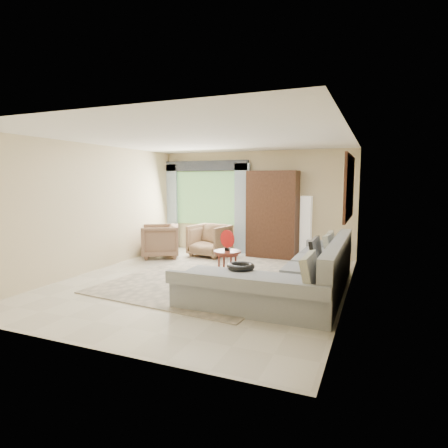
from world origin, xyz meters
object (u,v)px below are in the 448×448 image
at_px(sectional_sofa, 299,279).
at_px(armoire, 273,214).
at_px(coffee_table, 227,264).
at_px(potted_plant, 169,241).
at_px(floor_lamp, 306,228).
at_px(armchair_left, 160,241).
at_px(tv_screen, 316,253).
at_px(armchair_right, 210,240).

relative_size(sectional_sofa, armoire, 1.65).
distance_m(coffee_table, potted_plant, 3.01).
xyz_separation_m(sectional_sofa, floor_lamp, (-0.43, 2.96, 0.47)).
bearing_deg(floor_lamp, armoire, -175.71).
bearing_deg(armchair_left, potted_plant, 161.13).
relative_size(armoire, floor_lamp, 1.40).
relative_size(tv_screen, potted_plant, 1.26).
bearing_deg(sectional_sofa, potted_plant, 147.78).
bearing_deg(floor_lamp, armchair_right, -164.43).
relative_size(coffee_table, floor_lamp, 0.35).
bearing_deg(coffee_table, armoire, 83.53).
distance_m(armoire, floor_lamp, 0.86).
bearing_deg(armchair_left, floor_lamp, 79.46).
xyz_separation_m(armchair_left, armoire, (2.51, 1.11, 0.65)).
height_order(coffee_table, floor_lamp, floor_lamp).
xyz_separation_m(coffee_table, potted_plant, (-2.38, 1.84, 0.02)).
bearing_deg(armoire, armchair_left, -156.12).
bearing_deg(floor_lamp, potted_plant, -171.45).
distance_m(armchair_left, armchair_right, 1.21).
height_order(sectional_sofa, potted_plant, sectional_sofa).
distance_m(armchair_right, armoire, 1.67).
height_order(tv_screen, floor_lamp, floor_lamp).
height_order(armchair_right, armoire, armoire).
relative_size(sectional_sofa, floor_lamp, 2.31).
height_order(tv_screen, armchair_right, tv_screen).
xyz_separation_m(tv_screen, armchair_right, (-2.93, 2.33, -0.32)).
relative_size(potted_plant, armoire, 0.28).
distance_m(sectional_sofa, armchair_right, 3.55).
bearing_deg(potted_plant, armchair_right, -5.01).
bearing_deg(potted_plant, floor_lamp, 8.55).
height_order(armchair_left, armoire, armoire).
distance_m(tv_screen, potted_plant, 4.82).
xyz_separation_m(coffee_table, armchair_left, (-2.25, 1.19, 0.12)).
bearing_deg(tv_screen, potted_plant, 149.48).
relative_size(tv_screen, floor_lamp, 0.49).
xyz_separation_m(armchair_right, potted_plant, (-1.20, 0.11, -0.10)).
bearing_deg(sectional_sofa, tv_screen, 0.20).
xyz_separation_m(armchair_left, armchair_right, (1.08, 0.55, -0.00)).
distance_m(sectional_sofa, tv_screen, 0.51).
height_order(armchair_right, floor_lamp, floor_lamp).
relative_size(armchair_right, potted_plant, 1.48).
xyz_separation_m(armchair_left, potted_plant, (-0.13, 0.65, -0.11)).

